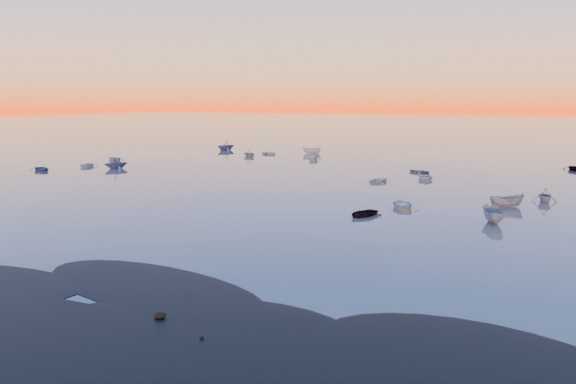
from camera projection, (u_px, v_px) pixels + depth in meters
The scene contains 6 objects.
ground at pixel (425, 149), 122.86m from camera, with size 600.00×600.00×0.00m, color #685D57.
mud_lobes at pixel (106, 291), 31.46m from camera, with size 140.00×6.00×0.07m, color black, non-canonical shape.
moored_fleet at pixel (367, 175), 80.33m from camera, with size 124.00×58.00×1.20m, color silver, non-canonical shape.
boat_near_left at pixel (86, 167), 90.32m from camera, with size 3.89×1.62×0.97m, color silver.
boat_near_center at pixel (506, 207), 56.29m from camera, with size 3.67×1.55×1.27m, color slate.
boat_near_right at pixel (545, 202), 59.23m from camera, with size 3.19×1.43×1.12m, color slate.
Camera 1 is at (21.42, -24.55, 10.59)m, focal length 35.00 mm.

